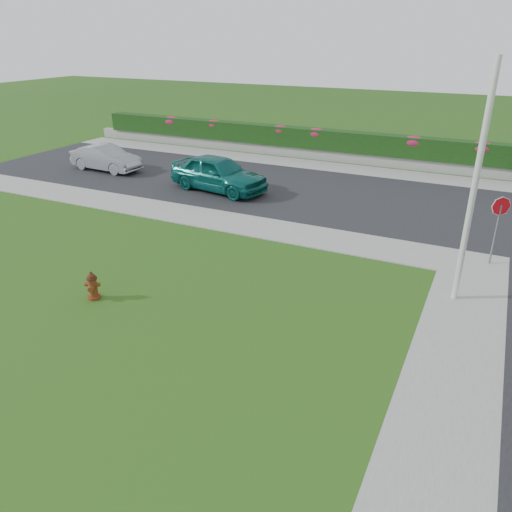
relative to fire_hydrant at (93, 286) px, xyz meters
The scene contains 18 objects.
ground 3.11m from the fire_hydrant, 41.96° to the right, with size 120.00×120.00×0.00m, color black.
street_far 12.24m from the fire_hydrant, 102.76° to the left, with size 26.00×8.00×0.04m, color black.
sidewalk_far 7.87m from the fire_hydrant, 118.10° to the left, with size 24.00×2.00×0.04m, color gray.
curb_corner 11.60m from the fire_hydrant, 36.71° to the left, with size 2.00×2.00×0.04m, color gray.
sidewalk_beyond 16.99m from the fire_hydrant, 85.62° to the left, with size 34.00×2.00×0.04m, color gray.
retaining_wall 18.48m from the fire_hydrant, 85.97° to the left, with size 34.00×0.40×0.60m, color gray.
hedge 18.59m from the fire_hydrant, 85.99° to the left, with size 32.00×0.90×1.10m, color black.
fire_hydrant is the anchor object (origin of this frame).
sedan_teal 10.58m from the fire_hydrant, 100.74° to the left, with size 1.90×4.73×1.61m, color #0B5952.
sedan_silver 14.33m from the fire_hydrant, 129.71° to the left, with size 1.38×3.95×1.30m, color #94959A.
utility_pole 10.32m from the fire_hydrant, 25.70° to the left, with size 0.16×0.16×6.28m, color silver.
stop_sign 12.15m from the fire_hydrant, 36.44° to the left, with size 0.53×0.33×2.24m.
flower_clump_a 21.00m from the fire_hydrant, 118.49° to the left, with size 1.25×0.81×0.63m, color #B91F44.
flower_clump_b 19.70m from the fire_hydrant, 110.43° to the left, with size 1.15×0.74×0.57m, color #B91F44.
flower_clump_c 18.61m from the fire_hydrant, 97.25° to the left, with size 1.16×0.75×0.58m, color #B91F44.
flower_clump_d 18.47m from the fire_hydrant, 90.39° to the left, with size 1.20×0.77×0.60m, color #B91F44.
flower_clump_e 19.20m from the fire_hydrant, 74.02° to the left, with size 1.26×0.81×0.63m, color #B91F44.
flower_clump_f 20.38m from the fire_hydrant, 64.94° to the left, with size 1.27×0.82×0.63m, color #B91F44.
Camera 1 is at (7.01, -6.87, 6.73)m, focal length 35.00 mm.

